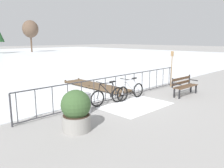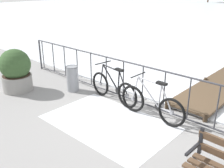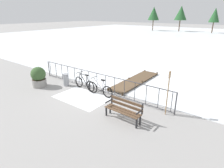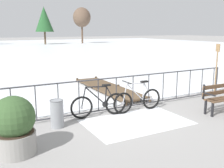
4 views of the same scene
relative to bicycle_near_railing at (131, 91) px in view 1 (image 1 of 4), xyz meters
name	(u,v)px [view 1 (image 1 of 4)]	position (x,y,z in m)	size (l,w,h in m)	color
ground_plane	(116,100)	(-0.54, 0.39, -0.37)	(160.00, 160.00, 0.00)	gray
snow_patch	(136,105)	(-0.57, -0.81, -0.36)	(2.81, 1.82, 0.01)	white
railing_fence	(116,87)	(-0.54, 0.39, 0.19)	(9.06, 0.06, 1.07)	#38383D
bicycle_near_railing	(131,91)	(0.00, 0.00, 0.00)	(1.71, 0.52, 0.97)	black
bicycle_second	(108,96)	(-1.27, 0.11, 0.00)	(1.71, 0.52, 0.97)	black
park_bench	(184,85)	(2.39, -1.27, 0.14)	(1.61, 0.52, 0.89)	brown
planter_with_shrub	(76,111)	(-3.80, -1.20, 0.23)	(0.87, 0.87, 1.22)	gray
trash_bin	(86,103)	(-2.60, -0.14, 0.00)	(0.35, 0.35, 0.73)	gray
oar_upright	(172,67)	(3.63, 0.18, 0.77)	(0.04, 0.16, 1.98)	#937047
wooden_dock	(96,86)	(0.50, 2.94, -0.25)	(1.10, 4.59, 0.20)	brown
tree_west_mid	(30,29)	(13.69, 38.09, 4.17)	(3.09, 3.09, 6.27)	brown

